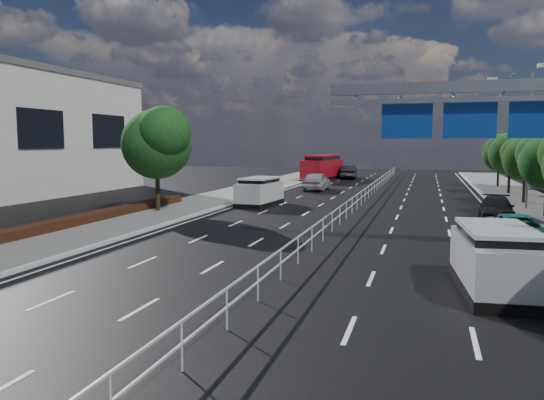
% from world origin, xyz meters
% --- Properties ---
extents(ground, '(160.00, 160.00, 0.00)m').
position_xyz_m(ground, '(0.00, 0.00, 0.00)').
color(ground, black).
rests_on(ground, ground).
extents(median_fence, '(0.05, 85.00, 1.02)m').
position_xyz_m(median_fence, '(0.00, 22.50, 0.53)').
color(median_fence, silver).
rests_on(median_fence, ground).
extents(overhead_gantry, '(10.24, 0.38, 7.45)m').
position_xyz_m(overhead_gantry, '(6.74, 10.05, 5.61)').
color(overhead_gantry, gray).
rests_on(overhead_gantry, ground).
extents(streetlight_far, '(2.78, 2.40, 9.00)m').
position_xyz_m(streetlight_far, '(10.50, 26.00, 5.21)').
color(streetlight_far, gray).
rests_on(streetlight_far, ground).
extents(near_tree_back, '(4.84, 4.51, 6.69)m').
position_xyz_m(near_tree_back, '(-11.94, 17.97, 4.61)').
color(near_tree_back, black).
rests_on(near_tree_back, ground).
extents(far_tree_f, '(3.52, 3.28, 5.02)m').
position_xyz_m(far_tree_f, '(11.24, 29.48, 3.49)').
color(far_tree_f, black).
rests_on(far_tree_f, ground).
extents(far_tree_g, '(3.96, 3.69, 5.45)m').
position_xyz_m(far_tree_g, '(11.25, 36.98, 3.75)').
color(far_tree_g, black).
rests_on(far_tree_g, ground).
extents(far_tree_h, '(3.41, 3.18, 4.91)m').
position_xyz_m(far_tree_h, '(11.24, 44.48, 3.42)').
color(far_tree_h, black).
rests_on(far_tree_h, ground).
extents(white_minivan, '(2.40, 4.78, 2.01)m').
position_xyz_m(white_minivan, '(-6.90, 23.38, 0.99)').
color(white_minivan, black).
rests_on(white_minivan, ground).
extents(red_bus, '(3.54, 10.23, 2.99)m').
position_xyz_m(red_bus, '(-7.50, 50.06, 1.56)').
color(red_bus, black).
rests_on(red_bus, ground).
extents(near_car_silver, '(2.03, 5.04, 1.72)m').
position_xyz_m(near_car_silver, '(-5.48, 36.53, 0.86)').
color(near_car_silver, '#A1A3A8').
rests_on(near_car_silver, ground).
extents(near_car_dark, '(2.11, 5.13, 1.65)m').
position_xyz_m(near_car_dark, '(-4.89, 53.55, 0.83)').
color(near_car_dark, black).
rests_on(near_car_dark, ground).
extents(silver_minivan, '(2.45, 4.93, 1.98)m').
position_xyz_m(silver_minivan, '(6.50, 4.48, 0.97)').
color(silver_minivan, black).
rests_on(silver_minivan, ground).
extents(parked_car_teal, '(2.51, 4.84, 1.31)m').
position_xyz_m(parked_car_teal, '(8.30, 12.58, 0.65)').
color(parked_car_teal, '#19726A').
rests_on(parked_car_teal, ground).
extents(parked_car_dark, '(2.33, 4.82, 1.35)m').
position_xyz_m(parked_car_dark, '(8.30, 20.26, 0.68)').
color(parked_car_dark, black).
rests_on(parked_car_dark, ground).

